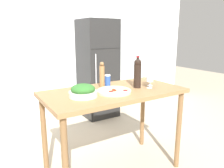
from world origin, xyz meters
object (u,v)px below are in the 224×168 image
at_px(refrigerator, 98,69).
at_px(salt_canister, 108,80).
at_px(wine_glass_near, 150,79).
at_px(wine_bottle, 137,73).
at_px(wine_glass_far, 150,77).
at_px(salad_bowl, 83,91).
at_px(pepper_mill, 102,75).
at_px(homemade_pizza, 114,91).

distance_m(refrigerator, salt_canister, 1.62).
relative_size(refrigerator, wine_glass_near, 12.70).
bearing_deg(wine_glass_near, salt_canister, 134.08).
height_order(wine_bottle, wine_glass_far, wine_bottle).
bearing_deg(wine_glass_near, salad_bowl, 174.37).
bearing_deg(wine_glass_near, wine_glass_far, 45.95).
bearing_deg(salad_bowl, wine_glass_near, -5.63).
xyz_separation_m(wine_bottle, salad_bowl, (-0.66, -0.01, -0.11)).
relative_size(wine_bottle, pepper_mill, 1.23).
bearing_deg(salad_bowl, salt_canister, 31.87).
bearing_deg(wine_glass_far, wine_bottle, 178.16).
distance_m(wine_glass_far, pepper_mill, 0.55).
xyz_separation_m(wine_glass_near, salt_canister, (-0.33, 0.34, -0.04)).
distance_m(wine_bottle, wine_glass_near, 0.15).
relative_size(wine_glass_far, homemade_pizza, 0.41).
distance_m(wine_bottle, wine_glass_far, 0.19).
bearing_deg(salad_bowl, pepper_mill, 34.62).
xyz_separation_m(wine_bottle, salt_canister, (-0.23, 0.25, -0.11)).
bearing_deg(wine_bottle, salt_canister, 131.76).
relative_size(refrigerator, salad_bowl, 6.63).
xyz_separation_m(wine_glass_near, salad_bowl, (-0.76, 0.07, -0.04)).
xyz_separation_m(refrigerator, homemade_pizza, (-0.77, -1.77, 0.08)).
distance_m(homemade_pizza, salt_canister, 0.32).
height_order(refrigerator, salad_bowl, refrigerator).
bearing_deg(pepper_mill, refrigerator, 63.38).
relative_size(wine_bottle, salad_bowl, 1.29).
relative_size(wine_bottle, homemade_pizza, 1.00).
height_order(wine_glass_near, wine_glass_far, same).
bearing_deg(salt_canister, wine_glass_far, -32.51).
distance_m(refrigerator, pepper_mill, 1.70).
height_order(wine_bottle, pepper_mill, wine_bottle).
relative_size(wine_glass_far, salt_canister, 1.13).
bearing_deg(salt_canister, refrigerator, 65.76).
distance_m(wine_glass_near, salt_canister, 0.48).
relative_size(homemade_pizza, salt_canister, 2.78).
xyz_separation_m(homemade_pizza, salt_canister, (0.10, 0.30, 0.05)).
bearing_deg(refrigerator, wine_glass_far, -98.37).
bearing_deg(salad_bowl, refrigerator, 57.89).
relative_size(refrigerator, wine_glass_far, 12.70).
xyz_separation_m(wine_glass_far, homemade_pizza, (-0.51, -0.04, -0.08)).
bearing_deg(wine_glass_near, homemade_pizza, 174.13).
distance_m(wine_glass_near, pepper_mill, 0.52).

